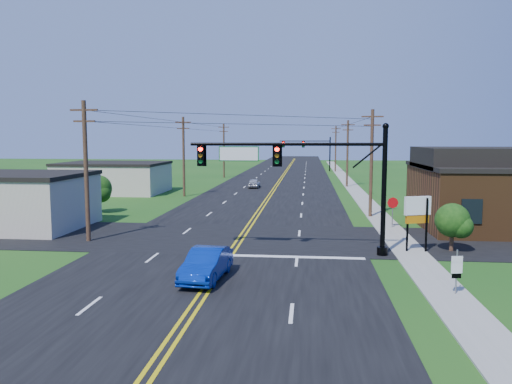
# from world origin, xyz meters

# --- Properties ---
(ground) EXTENTS (260.00, 260.00, 0.00)m
(ground) POSITION_xyz_m (0.00, 0.00, 0.00)
(ground) COLOR #164714
(ground) RESTS_ON ground
(road_main) EXTENTS (16.00, 220.00, 0.04)m
(road_main) POSITION_xyz_m (0.00, 50.00, 0.02)
(road_main) COLOR black
(road_main) RESTS_ON ground
(road_cross) EXTENTS (70.00, 10.00, 0.04)m
(road_cross) POSITION_xyz_m (0.00, 12.00, 0.02)
(road_cross) COLOR black
(road_cross) RESTS_ON ground
(sidewalk) EXTENTS (2.00, 160.00, 0.08)m
(sidewalk) POSITION_xyz_m (10.50, 40.00, 0.04)
(sidewalk) COLOR gray
(sidewalk) RESTS_ON ground
(signal_mast_main) EXTENTS (11.30, 0.60, 7.48)m
(signal_mast_main) POSITION_xyz_m (4.34, 8.00, 4.75)
(signal_mast_main) COLOR black
(signal_mast_main) RESTS_ON ground
(signal_mast_far) EXTENTS (10.98, 0.60, 7.48)m
(signal_mast_far) POSITION_xyz_m (4.44, 80.00, 4.55)
(signal_mast_far) COLOR black
(signal_mast_far) RESTS_ON ground
(cream_bldg_near) EXTENTS (10.20, 8.20, 4.10)m
(cream_bldg_near) POSITION_xyz_m (-17.00, 14.00, 2.06)
(cream_bldg_near) COLOR beige
(cream_bldg_near) RESTS_ON ground
(cream_bldg_far) EXTENTS (12.20, 9.20, 3.70)m
(cream_bldg_far) POSITION_xyz_m (-19.00, 38.00, 1.86)
(cream_bldg_far) COLOR beige
(cream_bldg_far) RESTS_ON ground
(utility_pole_left_a) EXTENTS (1.80, 0.28, 9.00)m
(utility_pole_left_a) POSITION_xyz_m (-9.50, 10.00, 4.72)
(utility_pole_left_a) COLOR #3D251B
(utility_pole_left_a) RESTS_ON ground
(utility_pole_left_b) EXTENTS (1.80, 0.28, 9.00)m
(utility_pole_left_b) POSITION_xyz_m (-9.50, 35.00, 4.72)
(utility_pole_left_b) COLOR #3D251B
(utility_pole_left_b) RESTS_ON ground
(utility_pole_left_c) EXTENTS (1.80, 0.28, 9.00)m
(utility_pole_left_c) POSITION_xyz_m (-9.50, 62.00, 4.72)
(utility_pole_left_c) COLOR #3D251B
(utility_pole_left_c) RESTS_ON ground
(utility_pole_right_a) EXTENTS (1.80, 0.28, 9.00)m
(utility_pole_right_a) POSITION_xyz_m (9.80, 22.00, 4.72)
(utility_pole_right_a) COLOR #3D251B
(utility_pole_right_a) RESTS_ON ground
(utility_pole_right_b) EXTENTS (1.80, 0.28, 9.00)m
(utility_pole_right_b) POSITION_xyz_m (9.80, 48.00, 4.72)
(utility_pole_right_b) COLOR #3D251B
(utility_pole_right_b) RESTS_ON ground
(utility_pole_right_c) EXTENTS (1.80, 0.28, 9.00)m
(utility_pole_right_c) POSITION_xyz_m (9.80, 78.00, 4.72)
(utility_pole_right_c) COLOR #3D251B
(utility_pole_right_c) RESTS_ON ground
(tree_right_back) EXTENTS (3.00, 3.00, 4.10)m
(tree_right_back) POSITION_xyz_m (16.00, 26.00, 2.60)
(tree_right_back) COLOR #3D251B
(tree_right_back) RESTS_ON ground
(shrub_corner) EXTENTS (2.00, 2.00, 2.86)m
(shrub_corner) POSITION_xyz_m (13.00, 9.50, 1.85)
(shrub_corner) COLOR #3D251B
(shrub_corner) RESTS_ON ground
(tree_left) EXTENTS (2.40, 2.40, 3.37)m
(tree_left) POSITION_xyz_m (-14.00, 22.00, 2.16)
(tree_left) COLOR #3D251B
(tree_left) RESTS_ON ground
(blue_car) EXTENTS (1.90, 4.52, 1.45)m
(blue_car) POSITION_xyz_m (-0.13, 2.16, 0.73)
(blue_car) COLOR #07289A
(blue_car) RESTS_ON ground
(distant_car) EXTENTS (1.48, 3.61, 1.22)m
(distant_car) POSITION_xyz_m (-2.60, 45.34, 0.61)
(distant_car) COLOR #B8B9BD
(distant_car) RESTS_ON ground
(route_sign) EXTENTS (0.49, 0.12, 1.98)m
(route_sign) POSITION_xyz_m (10.85, 0.97, 1.16)
(route_sign) COLOR slate
(route_sign) RESTS_ON ground
(stop_sign) EXTENTS (0.82, 0.14, 2.32)m
(stop_sign) POSITION_xyz_m (10.78, 16.85, 1.67)
(stop_sign) COLOR slate
(stop_sign) RESTS_ON ground
(pylon_sign) EXTENTS (1.59, 0.75, 3.30)m
(pylon_sign) POSITION_xyz_m (10.89, 9.00, 2.41)
(pylon_sign) COLOR black
(pylon_sign) RESTS_ON ground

